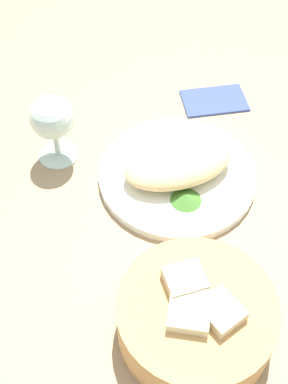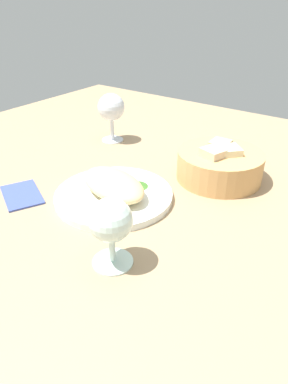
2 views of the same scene
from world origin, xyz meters
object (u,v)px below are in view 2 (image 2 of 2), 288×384
(wine_glass_far, at_px, (111,109))
(folded_napkin, at_px, (22,194))
(wine_glass_near, at_px, (111,224))
(bread_basket, at_px, (220,164))
(plate, at_px, (115,196))

(wine_glass_far, distance_m, folded_napkin, 0.36)
(wine_glass_near, distance_m, wine_glass_far, 0.51)
(wine_glass_far, bearing_deg, bread_basket, -6.04)
(wine_glass_far, xyz_separation_m, folded_napkin, (0.05, -0.35, -0.09))
(wine_glass_near, xyz_separation_m, folded_napkin, (-0.29, 0.05, -0.07))
(bread_basket, xyz_separation_m, folded_napkin, (-0.30, -0.31, -0.03))
(wine_glass_far, relative_size, folded_napkin, 1.20)
(plate, relative_size, bread_basket, 1.27)
(wine_glass_near, relative_size, wine_glass_far, 0.86)
(bread_basket, xyz_separation_m, wine_glass_near, (-0.01, -0.35, 0.04))
(bread_basket, height_order, wine_glass_near, wine_glass_near)
(wine_glass_near, height_order, folded_napkin, wine_glass_near)
(wine_glass_far, bearing_deg, plate, -48.96)
(plate, xyz_separation_m, bread_basket, (0.13, 0.21, 0.03))
(plate, relative_size, wine_glass_near, 2.09)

